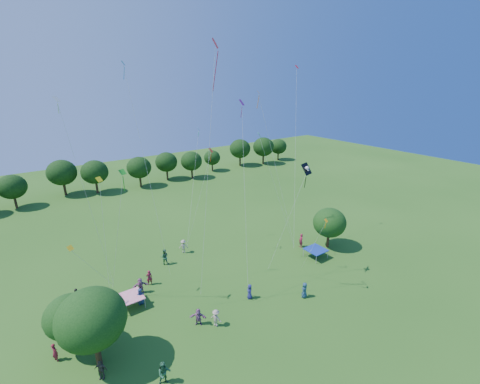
% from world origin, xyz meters
% --- Properties ---
extents(near_tree_west, '(4.86, 4.86, 6.32)m').
position_xyz_m(near_tree_west, '(-13.02, 13.91, 4.12)').
color(near_tree_west, '#422B19').
rests_on(near_tree_west, ground).
extents(near_tree_north, '(3.71, 3.71, 4.86)m').
position_xyz_m(near_tree_north, '(-14.18, 16.42, 3.18)').
color(near_tree_north, '#422B19').
rests_on(near_tree_north, ground).
extents(near_tree_east, '(4.07, 4.07, 5.22)m').
position_xyz_m(near_tree_east, '(15.08, 15.85, 3.38)').
color(near_tree_east, '#422B19').
rests_on(near_tree_east, ground).
extents(treeline, '(88.01, 8.77, 6.77)m').
position_xyz_m(treeline, '(-1.73, 55.43, 4.09)').
color(treeline, '#422B19').
rests_on(treeline, ground).
extents(tent_red_stripe, '(2.20, 2.20, 1.10)m').
position_xyz_m(tent_red_stripe, '(-8.99, 19.05, 1.04)').
color(tent_red_stripe, '#DD1A48').
rests_on(tent_red_stripe, ground).
extents(tent_blue, '(2.20, 2.20, 1.10)m').
position_xyz_m(tent_blue, '(11.84, 14.97, 1.04)').
color(tent_blue, navy).
rests_on(tent_blue, ground).
extents(crowd_person_0, '(0.84, 0.50, 1.64)m').
position_xyz_m(crowd_person_0, '(-8.10, 18.85, 0.82)').
color(crowd_person_0, navy).
rests_on(crowd_person_0, ground).
extents(crowd_person_1, '(0.60, 0.70, 1.58)m').
position_xyz_m(crowd_person_1, '(-15.61, 16.16, 0.79)').
color(crowd_person_1, maroon).
rests_on(crowd_person_1, ground).
extents(crowd_person_2, '(1.06, 0.87, 1.89)m').
position_xyz_m(crowd_person_2, '(-3.43, 24.12, 0.94)').
color(crowd_person_2, '#245535').
rests_on(crowd_person_2, ground).
extents(crowd_person_3, '(0.88, 1.15, 1.61)m').
position_xyz_m(crowd_person_3, '(-3.83, 12.21, 0.80)').
color(crowd_person_3, '#A39082').
rests_on(crowd_person_3, ground).
extents(crowd_person_4, '(1.18, 1.01, 1.85)m').
position_xyz_m(crowd_person_4, '(-13.00, 22.06, 0.92)').
color(crowd_person_4, '#37312C').
rests_on(crowd_person_4, ground).
extents(crowd_person_5, '(1.46, 1.35, 1.58)m').
position_xyz_m(crowd_person_5, '(-4.99, 13.25, 0.79)').
color(crowd_person_5, '#874F7C').
rests_on(crowd_person_5, ground).
extents(crowd_person_6, '(0.88, 0.63, 1.60)m').
position_xyz_m(crowd_person_6, '(5.22, 10.49, 0.80)').
color(crowd_person_6, navy).
rests_on(crowd_person_6, ground).
extents(crowd_person_7, '(0.67, 0.48, 1.68)m').
position_xyz_m(crowd_person_7, '(-6.31, 21.33, 0.84)').
color(crowd_person_7, maroon).
rests_on(crowd_person_7, ground).
extents(crowd_person_8, '(1.02, 0.70, 1.89)m').
position_xyz_m(crowd_person_8, '(-9.70, 9.50, 0.94)').
color(crowd_person_8, '#285D3B').
rests_on(crowd_person_8, ground).
extents(crowd_person_9, '(1.24, 0.94, 1.73)m').
position_xyz_m(crowd_person_9, '(-0.50, 25.22, 0.87)').
color(crowd_person_9, tan).
rests_on(crowd_person_9, ground).
extents(crowd_person_10, '(0.98, 0.91, 1.57)m').
position_xyz_m(crowd_person_10, '(-13.19, 12.53, 0.78)').
color(crowd_person_10, '#433C35').
rests_on(crowd_person_10, ground).
extents(crowd_person_11, '(1.62, 0.88, 1.64)m').
position_xyz_m(crowd_person_11, '(-7.53, 20.51, 0.82)').
color(crowd_person_11, '#94567E').
rests_on(crowd_person_11, ground).
extents(crowd_person_12, '(0.65, 0.85, 1.52)m').
position_xyz_m(crowd_person_12, '(0.77, 13.48, 0.76)').
color(crowd_person_12, navy).
rests_on(crowd_person_12, ground).
extents(crowd_person_13, '(0.63, 0.79, 1.85)m').
position_xyz_m(crowd_person_13, '(12.25, 17.79, 0.92)').
color(crowd_person_13, maroon).
rests_on(crowd_person_13, ground).
extents(pirate_kite, '(3.98, 1.89, 11.22)m').
position_xyz_m(pirate_kite, '(7.51, 13.43, 11.85)').
color(pirate_kite, black).
extents(red_high_kite, '(2.61, 0.91, 21.81)m').
position_xyz_m(red_high_kite, '(-1.71, 15.29, 19.28)').
color(red_high_kite, red).
extents(small_kite_0, '(5.20, 6.25, 20.60)m').
position_xyz_m(small_kite_0, '(13.13, 20.76, 15.97)').
color(small_kite_0, red).
extents(small_kite_1, '(4.25, 2.67, 17.86)m').
position_xyz_m(small_kite_1, '(7.04, 18.52, 14.19)').
color(small_kite_1, orange).
extents(small_kite_2, '(3.44, 1.42, 5.85)m').
position_xyz_m(small_kite_2, '(-12.44, 20.33, 6.03)').
color(small_kite_2, yellow).
extents(small_kite_3, '(1.97, 2.59, 11.95)m').
position_xyz_m(small_kite_3, '(-8.62, 19.26, 10.81)').
color(small_kite_3, '#1D9B1C').
extents(small_kite_4, '(1.90, 2.53, 20.39)m').
position_xyz_m(small_kite_4, '(-5.82, 21.55, 15.85)').
color(small_kite_4, '#1581D6').
extents(small_kite_5, '(2.53, 4.39, 17.20)m').
position_xyz_m(small_kite_5, '(1.96, 16.27, 14.97)').
color(small_kite_5, '#8A1781').
extents(small_kite_6, '(2.49, 1.36, 17.73)m').
position_xyz_m(small_kite_6, '(-11.43, 20.74, 14.67)').
color(small_kite_6, silver).
extents(small_kite_7, '(3.83, 2.84, 13.54)m').
position_xyz_m(small_kite_7, '(2.26, 26.25, 11.21)').
color(small_kite_7, '#0CB8BE').
extents(small_kite_8, '(3.50, 1.31, 11.80)m').
position_xyz_m(small_kite_8, '(2.04, 23.19, 10.97)').
color(small_kite_8, red).
extents(small_kite_9, '(0.70, 3.10, 6.71)m').
position_xyz_m(small_kite_9, '(7.14, 10.70, 6.51)').
color(small_kite_9, '#FFA10D').
extents(small_kite_10, '(0.91, 0.55, 10.95)m').
position_xyz_m(small_kite_10, '(-9.82, 21.27, 9.87)').
color(small_kite_10, '#C6C211').
extents(small_kite_11, '(4.48, 2.26, 13.75)m').
position_xyz_m(small_kite_11, '(6.36, 18.14, 12.57)').
color(small_kite_11, '#1DA05A').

